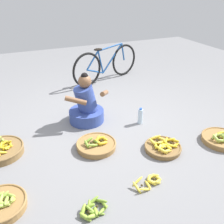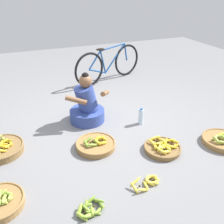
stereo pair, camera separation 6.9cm
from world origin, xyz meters
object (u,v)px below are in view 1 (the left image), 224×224
(banana_basket_back_left, at_px, (0,150))
(banana_basket_near_vendor, at_px, (1,205))
(banana_basket_back_center, at_px, (163,147))
(banana_basket_front_center, at_px, (221,139))
(loose_bananas_mid_left, at_px, (93,209))
(vendor_woman_front, at_px, (86,107))
(bicycle_leaning, at_px, (106,64))
(water_bottle, at_px, (140,116))
(banana_basket_near_bicycle, at_px, (96,145))
(loose_bananas_back_right, at_px, (150,181))

(banana_basket_back_left, distance_m, banana_basket_near_vendor, 0.90)
(banana_basket_back_center, xyz_separation_m, banana_basket_front_center, (0.81, -0.15, 0.00))
(banana_basket_back_center, bearing_deg, loose_bananas_mid_left, -153.94)
(vendor_woman_front, bearing_deg, banana_basket_near_vendor, -135.06)
(vendor_woman_front, xyz_separation_m, banana_basket_back_center, (0.64, -1.09, -0.20))
(vendor_woman_front, xyz_separation_m, banana_basket_back_left, (-1.24, -0.36, -0.18))
(bicycle_leaning, bearing_deg, banana_basket_front_center, -79.30)
(bicycle_leaning, distance_m, banana_basket_near_vendor, 3.54)
(water_bottle, bearing_deg, loose_bananas_mid_left, -133.59)
(banana_basket_back_center, relative_size, loose_bananas_mid_left, 1.49)
(banana_basket_front_center, bearing_deg, banana_basket_near_vendor, -179.56)
(banana_basket_front_center, bearing_deg, banana_basket_near_bicycle, 161.30)
(water_bottle, bearing_deg, bicycle_leaning, 82.93)
(bicycle_leaning, distance_m, banana_basket_back_center, 2.62)
(banana_basket_front_center, bearing_deg, water_bottle, 131.25)
(banana_basket_back_center, height_order, banana_basket_front_center, banana_basket_front_center)
(banana_basket_back_center, distance_m, water_bottle, 0.71)
(banana_basket_back_left, bearing_deg, banana_basket_back_center, -21.13)
(loose_bananas_mid_left, bearing_deg, loose_bananas_back_right, 9.17)
(vendor_woman_front, bearing_deg, banana_basket_near_bicycle, -98.88)
(vendor_woman_front, height_order, banana_basket_near_bicycle, vendor_woman_front)
(vendor_woman_front, distance_m, water_bottle, 0.82)
(banana_basket_near_bicycle, distance_m, loose_bananas_back_right, 0.87)
(banana_basket_near_vendor, relative_size, loose_bananas_back_right, 1.41)
(banana_basket_back_left, distance_m, banana_basket_near_bicycle, 1.18)
(banana_basket_near_bicycle, xyz_separation_m, water_bottle, (0.82, 0.32, 0.07))
(bicycle_leaning, distance_m, banana_basket_near_bicycle, 2.46)
(water_bottle, bearing_deg, vendor_woman_front, 151.33)
(loose_bananas_back_right, height_order, water_bottle, water_bottle)
(vendor_woman_front, distance_m, banana_basket_near_vendor, 1.80)
(banana_basket_front_center, xyz_separation_m, water_bottle, (-0.75, 0.85, 0.07))
(banana_basket_front_center, bearing_deg, loose_bananas_mid_left, -168.43)
(banana_basket_near_vendor, bearing_deg, banana_basket_front_center, 0.44)
(vendor_woman_front, distance_m, loose_bananas_mid_left, 1.72)
(banana_basket_near_vendor, height_order, water_bottle, water_bottle)
(vendor_woman_front, bearing_deg, loose_bananas_back_right, -82.91)
(banana_basket_back_left, height_order, banana_basket_near_vendor, banana_basket_back_left)
(banana_basket_near_bicycle, height_order, loose_bananas_mid_left, banana_basket_near_bicycle)
(bicycle_leaning, height_order, banana_basket_back_center, bicycle_leaning)
(bicycle_leaning, xyz_separation_m, banana_basket_front_center, (0.52, -2.74, -0.31))
(loose_bananas_back_right, bearing_deg, banana_basket_front_center, 12.83)
(banana_basket_back_left, xyz_separation_m, banana_basket_near_bicycle, (1.13, -0.35, -0.01))
(banana_basket_near_bicycle, bearing_deg, water_bottle, 21.60)
(loose_bananas_mid_left, bearing_deg, banana_basket_back_left, 120.51)
(loose_bananas_back_right, bearing_deg, banana_basket_near_bicycle, 110.18)
(banana_basket_back_center, bearing_deg, vendor_woman_front, 120.68)
(bicycle_leaning, relative_size, banana_basket_back_center, 3.50)
(banana_basket_near_vendor, xyz_separation_m, loose_bananas_mid_left, (0.78, -0.38, -0.02))
(banana_basket_near_bicycle, distance_m, water_bottle, 0.88)
(banana_basket_back_left, height_order, loose_bananas_back_right, banana_basket_back_left)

